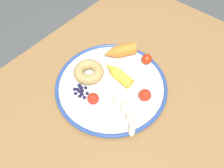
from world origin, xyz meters
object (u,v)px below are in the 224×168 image
object	(u,v)px
tomato_mid	(145,95)
blueberry_pile	(81,91)
dining_table	(118,107)
plate	(112,85)
carrot_orange	(119,51)
carrot_yellow	(118,74)
donut	(89,72)
tomato_near	(93,99)
banana	(123,110)
tomato_far	(148,60)

from	to	relation	value
tomato_mid	blueberry_pile	bearing A→B (deg)	123.57
dining_table	plate	size ratio (longest dim) A/B	3.02
carrot_orange	carrot_yellow	size ratio (longest dim) A/B	1.02
donut	blueberry_pile	bearing A→B (deg)	-157.66
tomato_near	tomato_mid	distance (m)	0.15
banana	plate	bearing A→B (deg)	57.87
dining_table	carrot_orange	world-z (taller)	carrot_orange
tomato_mid	tomato_far	distance (m)	0.14
blueberry_pile	tomato_mid	distance (m)	0.20
dining_table	tomato_mid	xyz separation A→B (m)	(0.03, -0.08, 0.13)
carrot_yellow	donut	bearing A→B (deg)	124.60
tomato_near	tomato_far	distance (m)	0.23
carrot_orange	donut	bearing A→B (deg)	170.96
dining_table	tomato_far	world-z (taller)	tomato_far
carrot_yellow	tomato_far	distance (m)	0.12
carrot_orange	tomato_mid	xyz separation A→B (m)	(-0.09, -0.17, -0.00)
dining_table	tomato_mid	size ratio (longest dim) A/B	28.49
tomato_far	tomato_near	bearing A→B (deg)	171.11
tomato_mid	banana	bearing A→B (deg)	166.09
dining_table	donut	bearing A→B (deg)	98.72
banana	dining_table	bearing A→B (deg)	48.01
donut	tomato_near	distance (m)	0.10
dining_table	carrot_yellow	distance (m)	0.13
plate	carrot_orange	bearing A→B (deg)	28.46
dining_table	plate	distance (m)	0.11
tomato_mid	carrot_yellow	bearing A→B (deg)	84.66
plate	carrot_yellow	size ratio (longest dim) A/B	3.09
blueberry_pile	tomato_far	xyz separation A→B (m)	(0.23, -0.09, 0.01)
dining_table	tomato_far	distance (m)	0.19
dining_table	donut	distance (m)	0.17
tomato_far	banana	bearing A→B (deg)	-164.65
donut	tomato_far	bearing A→B (deg)	-35.09
carrot_orange	carrot_yellow	xyz separation A→B (m)	(-0.08, -0.06, -0.00)
plate	banana	xyz separation A→B (m)	(-0.06, -0.09, 0.02)
carrot_orange	tomato_near	distance (m)	0.20
dining_table	carrot_yellow	world-z (taller)	carrot_yellow
dining_table	plate	xyz separation A→B (m)	(0.00, 0.03, 0.11)
plate	donut	bearing A→B (deg)	104.57
carrot_yellow	blueberry_pile	distance (m)	0.13
carrot_yellow	plate	bearing A→B (deg)	-175.30
carrot_yellow	dining_table	bearing A→B (deg)	-136.89
carrot_orange	tomato_mid	bearing A→B (deg)	-117.39
carrot_yellow	tomato_near	world-z (taller)	tomato_near
plate	donut	distance (m)	0.09
tomato_far	tomato_mid	bearing A→B (deg)	-148.47
dining_table	carrot_yellow	bearing A→B (deg)	43.11
blueberry_pile	banana	bearing A→B (deg)	-78.40
carrot_orange	tomato_near	xyz separation A→B (m)	(-0.20, -0.06, -0.00)
plate	banana	size ratio (longest dim) A/B	2.27
plate	tomato_mid	xyz separation A→B (m)	(0.02, -0.11, 0.02)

